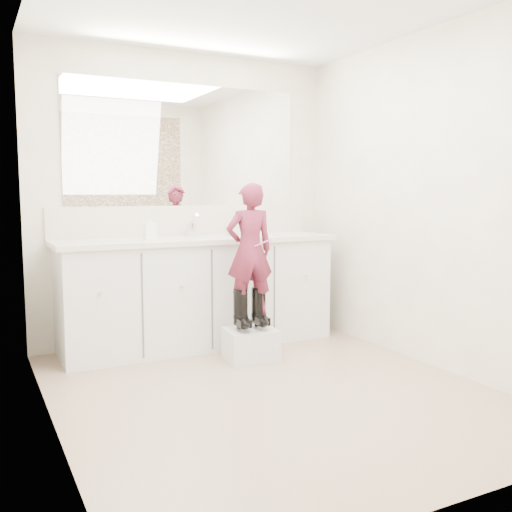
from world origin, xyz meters
TOP-DOWN VIEW (x-y plane):
  - floor at (0.00, 0.00)m, footprint 3.00×3.00m
  - wall_back at (0.00, 1.50)m, footprint 2.60×0.00m
  - wall_front at (0.00, -1.50)m, footprint 2.60×0.00m
  - wall_left at (-1.30, 0.00)m, footprint 0.00×3.00m
  - wall_right at (1.30, 0.00)m, footprint 0.00×3.00m
  - vanity_cabinet at (0.00, 1.23)m, footprint 2.20×0.55m
  - countertop at (0.00, 1.21)m, footprint 2.28×0.58m
  - backsplash at (0.00, 1.49)m, footprint 2.28×0.03m
  - mirror at (0.00, 1.49)m, footprint 2.00×0.02m
  - dot_panel at (0.00, -1.49)m, footprint 2.00×0.01m
  - faucet at (0.00, 1.38)m, footprint 0.08×0.08m
  - cup at (0.31, 1.30)m, footprint 0.12×0.12m
  - soap_bottle at (-0.42, 1.18)m, footprint 0.09×0.10m
  - step_stool at (0.19, 0.65)m, footprint 0.40×0.34m
  - boot_left at (0.11, 0.67)m, footprint 0.13×0.22m
  - boot_right at (0.26, 0.67)m, footprint 0.13×0.22m
  - toddler at (0.19, 0.67)m, footprint 0.38×0.27m
  - toothbrush at (0.26, 0.59)m, footprint 0.14×0.03m

SIDE VIEW (x-z plane):
  - floor at x=0.00m, z-range 0.00..0.00m
  - step_stool at x=0.19m, z-range 0.00..0.24m
  - boot_left at x=0.11m, z-range 0.24..0.54m
  - boot_right at x=0.26m, z-range 0.24..0.54m
  - vanity_cabinet at x=0.00m, z-range 0.00..0.85m
  - toddler at x=0.19m, z-range 0.34..1.32m
  - countertop at x=0.00m, z-range 0.85..0.89m
  - toothbrush at x=0.26m, z-range 0.86..0.92m
  - cup at x=0.31m, z-range 0.89..0.99m
  - faucet at x=0.00m, z-range 0.89..0.99m
  - soap_bottle at x=-0.42m, z-range 0.89..1.08m
  - backsplash at x=0.00m, z-range 0.89..1.14m
  - wall_back at x=0.00m, z-range -0.10..2.50m
  - wall_front at x=0.00m, z-range -0.10..2.50m
  - wall_left at x=-1.30m, z-range -0.30..2.70m
  - wall_right at x=1.30m, z-range -0.30..2.70m
  - mirror at x=0.00m, z-range 1.14..2.14m
  - dot_panel at x=0.00m, z-range 1.05..2.25m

